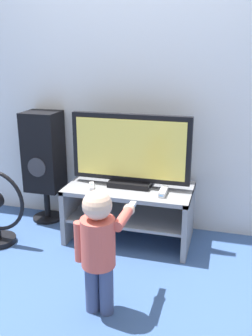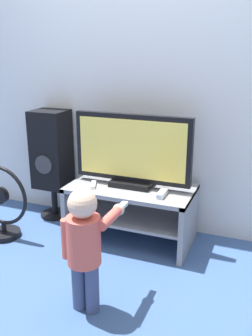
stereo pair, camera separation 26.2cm
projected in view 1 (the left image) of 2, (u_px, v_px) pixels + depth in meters
The scene contains 8 objects.
ground_plane at pixel (120, 254), 2.67m from camera, with size 16.00×16.00×0.00m, color #38568C.
wall_back at pixel (141, 63), 2.80m from camera, with size 10.00×0.06×2.60m.
tv_stand at pixel (130, 205), 2.81m from camera, with size 0.92×0.49×0.43m.
television at pixel (131, 151), 2.71m from camera, with size 0.88×0.20×0.53m.
game_console at pixel (163, 192), 2.61m from camera, with size 0.04×0.16×0.04m.
remote_primary at pixel (92, 186), 2.74m from camera, with size 0.08×0.13×0.03m.
child at pixel (99, 242), 1.97m from camera, with size 0.27×0.42×0.72m.
speaker_tower at pixel (44, 154), 3.06m from camera, with size 0.28×0.26×0.93m.
Camera 1 is at (0.68, -2.26, 1.40)m, focal length 40.00 mm.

